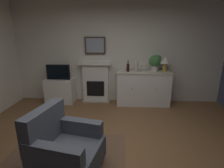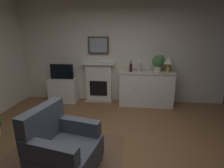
% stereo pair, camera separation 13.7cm
% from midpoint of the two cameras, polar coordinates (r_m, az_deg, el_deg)
% --- Properties ---
extents(ground_plane, '(5.67, 5.03, 0.10)m').
position_cam_midpoint_polar(ground_plane, '(2.95, -1.54, -23.65)').
color(ground_plane, brown).
rests_on(ground_plane, ground).
extents(wall_rear, '(5.67, 0.06, 2.79)m').
position_cam_midpoint_polar(wall_rear, '(4.77, 0.74, 10.73)').
color(wall_rear, silver).
rests_on(wall_rear, ground_plane).
extents(fireplace_unit, '(0.87, 0.30, 1.10)m').
position_cam_midpoint_polar(fireplace_unit, '(4.85, -6.15, 0.57)').
color(fireplace_unit, white).
rests_on(fireplace_unit, ground_plane).
extents(framed_picture, '(0.55, 0.04, 0.45)m').
position_cam_midpoint_polar(framed_picture, '(4.74, -6.43, 12.50)').
color(framed_picture, '#473323').
extents(sideboard_cabinet, '(1.41, 0.49, 0.91)m').
position_cam_midpoint_polar(sideboard_cabinet, '(4.68, 9.31, -1.35)').
color(sideboard_cabinet, white).
rests_on(sideboard_cabinet, ground_plane).
extents(table_lamp, '(0.26, 0.26, 0.40)m').
position_cam_midpoint_polar(table_lamp, '(4.61, 16.25, 7.29)').
color(table_lamp, '#B79338').
rests_on(table_lamp, sideboard_cabinet).
extents(wine_bottle, '(0.08, 0.08, 0.29)m').
position_cam_midpoint_polar(wine_bottle, '(4.50, 4.40, 5.46)').
color(wine_bottle, '#331419').
rests_on(wine_bottle, sideboard_cabinet).
extents(wine_glass_left, '(0.07, 0.07, 0.16)m').
position_cam_midpoint_polar(wine_glass_left, '(4.48, 8.84, 5.45)').
color(wine_glass_left, silver).
rests_on(wine_glass_left, sideboard_cabinet).
extents(wine_glass_center, '(0.07, 0.07, 0.16)m').
position_cam_midpoint_polar(wine_glass_center, '(4.52, 10.19, 5.49)').
color(wine_glass_center, silver).
rests_on(wine_glass_center, sideboard_cabinet).
extents(vase_decorative, '(0.11, 0.11, 0.28)m').
position_cam_midpoint_polar(vase_decorative, '(4.47, 7.07, 5.74)').
color(vase_decorative, beige).
rests_on(vase_decorative, sideboard_cabinet).
extents(tv_cabinet, '(0.75, 0.42, 0.67)m').
position_cam_midpoint_polar(tv_cabinet, '(5.01, -17.45, -2.16)').
color(tv_cabinet, white).
rests_on(tv_cabinet, ground_plane).
extents(tv_set, '(0.62, 0.07, 0.40)m').
position_cam_midpoint_polar(tv_set, '(4.86, -18.06, 3.73)').
color(tv_set, black).
rests_on(tv_set, tv_cabinet).
extents(potted_plant_small, '(0.30, 0.30, 0.43)m').
position_cam_midpoint_polar(potted_plant_small, '(4.61, 13.20, 7.21)').
color(potted_plant_small, beige).
rests_on(potted_plant_small, sideboard_cabinet).
extents(armchair, '(0.95, 0.91, 0.92)m').
position_cam_midpoint_polar(armchair, '(2.55, -17.04, -19.37)').
color(armchair, '#474C56').
rests_on(armchair, ground_plane).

